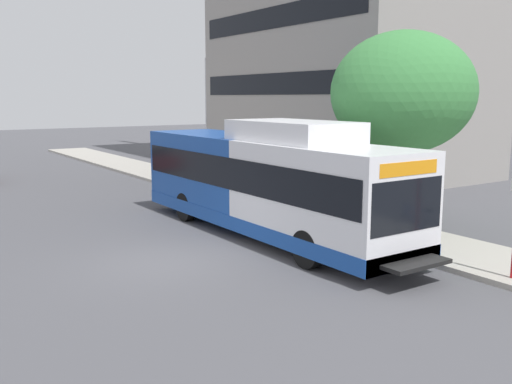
% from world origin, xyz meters
% --- Properties ---
extents(ground_plane, '(120.00, 120.00, 0.00)m').
position_xyz_m(ground_plane, '(0.00, 8.00, 0.00)').
color(ground_plane, '#4C4C51').
extents(sidewalk_curb, '(3.00, 56.00, 0.14)m').
position_xyz_m(sidewalk_curb, '(7.00, 6.00, 0.07)').
color(sidewalk_curb, '#A8A399').
rests_on(sidewalk_curb, ground).
extents(transit_bus, '(2.58, 12.25, 3.65)m').
position_xyz_m(transit_bus, '(3.94, 0.99, 1.70)').
color(transit_bus, white).
rests_on(transit_bus, ground).
extents(street_tree_near_stop, '(4.53, 4.53, 6.25)m').
position_xyz_m(street_tree_near_stop, '(7.88, -0.93, 4.46)').
color(street_tree_near_stop, '#4C3823').
rests_on(street_tree_near_stop, sidewalk_curb).
extents(lattice_comm_tower, '(1.10, 1.10, 31.18)m').
position_xyz_m(lattice_comm_tower, '(15.40, 24.37, 10.44)').
color(lattice_comm_tower, '#B7B7BC').
rests_on(lattice_comm_tower, ground).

